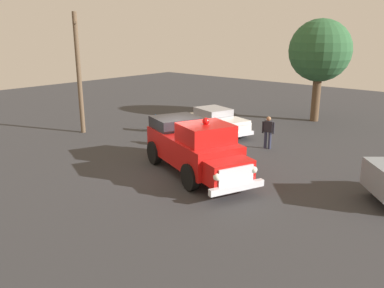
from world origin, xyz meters
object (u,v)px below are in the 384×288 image
classic_hot_rod (217,121)px  utility_pole (79,72)px  oak_tree_left (320,51)px  lawn_chair_by_car (158,122)px  vintage_fire_truck (195,146)px  spectator_standing (268,130)px  spectator_seated (180,133)px  lawn_chair_near_truck (177,136)px  traffic_cone (211,137)px

classic_hot_rod → utility_pole: utility_pole is taller
oak_tree_left → lawn_chair_by_car: bearing=147.6°
vintage_fire_truck → spectator_standing: 5.26m
spectator_seated → utility_pole: 7.12m
utility_pole → lawn_chair_near_truck: bearing=-76.6°
lawn_chair_near_truck → oak_tree_left: size_ratio=0.15×
spectator_seated → lawn_chair_near_truck: bearing=164.6°
classic_hot_rod → spectator_seated: bearing=-177.4°
spectator_seated → vintage_fire_truck: bearing=-128.5°
vintage_fire_truck → traffic_cone: 5.06m
classic_hot_rod → oak_tree_left: 8.51m
vintage_fire_truck → utility_pole: size_ratio=0.92×
utility_pole → traffic_cone: size_ratio=10.78×
oak_tree_left → spectator_seated: bearing=165.5°
classic_hot_rod → traffic_cone: bearing=-150.6°
vintage_fire_truck → oak_tree_left: oak_tree_left is taller
traffic_cone → vintage_fire_truck: bearing=-149.9°
vintage_fire_truck → spectator_seated: (2.59, 3.26, -0.50)m
classic_hot_rod → lawn_chair_by_car: (-1.95, 2.87, -0.16)m
spectator_seated → oak_tree_left: oak_tree_left is taller
spectator_standing → spectator_seated: bearing=125.6°
lawn_chair_near_truck → traffic_cone: bearing=-23.5°
vintage_fire_truck → lawn_chair_near_truck: vintage_fire_truck is taller
spectator_standing → utility_pole: (-4.26, 9.99, 2.60)m
classic_hot_rod → oak_tree_left: (7.05, -2.85, 3.82)m
classic_hot_rod → lawn_chair_near_truck: (-3.47, -0.12, -0.16)m
lawn_chair_by_car → spectator_seated: spectator_seated is taller
lawn_chair_by_car → traffic_cone: 3.82m
lawn_chair_near_truck → spectator_seated: 0.17m
classic_hot_rod → spectator_standing: spectator_standing is taller
lawn_chair_near_truck → lawn_chair_by_car: (1.52, 2.99, 0.00)m
vintage_fire_truck → lawn_chair_near_truck: size_ratio=6.21×
classic_hot_rod → spectator_seated: size_ratio=3.65×
lawn_chair_near_truck → spectator_seated: size_ratio=0.79×
lawn_chair_near_truck → classic_hot_rod: bearing=1.9°
spectator_seated → utility_pole: utility_pole is taller
vintage_fire_truck → utility_pole: (0.97, 9.57, 2.37)m
lawn_chair_near_truck → spectator_standing: 4.65m
lawn_chair_near_truck → traffic_cone: 2.03m
classic_hot_rod → traffic_cone: 1.92m
spectator_standing → oak_tree_left: bearing=7.3°
lawn_chair_by_car → oak_tree_left: 11.38m
lawn_chair_by_car → spectator_standing: (1.25, -6.71, 0.37)m
oak_tree_left → utility_pole: 15.04m
vintage_fire_truck → traffic_cone: bearing=30.1°
lawn_chair_near_truck → utility_pole: size_ratio=0.15×
oak_tree_left → traffic_cone: oak_tree_left is taller
lawn_chair_near_truck → lawn_chair_by_car: 3.35m
spectator_standing → traffic_cone: spectator_standing is taller
vintage_fire_truck → traffic_cone: size_ratio=9.97×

